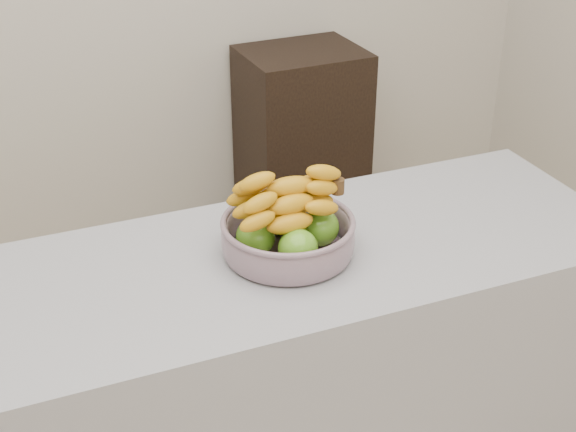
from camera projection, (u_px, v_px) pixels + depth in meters
The scene contains 3 objects.
counter at pixel (227, 417), 2.03m from camera, with size 2.00×0.60×0.90m, color #9D9EA5.
cabinet at pixel (301, 149), 3.49m from camera, with size 0.49×0.39×0.89m, color black.
fruit_bowl at pixel (288, 231), 1.84m from camera, with size 0.31×0.31×0.20m.
Camera 1 is at (-0.44, -1.16, 1.88)m, focal length 50.00 mm.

